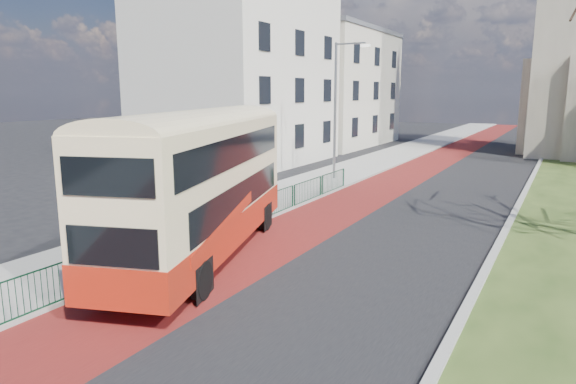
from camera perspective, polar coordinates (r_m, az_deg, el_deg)
The scene contains 11 objects.
ground at distance 14.15m, azimuth -8.02°, elevation -11.07°, with size 160.00×160.00×0.00m, color black.
road_carriageway at distance 31.56m, azimuth 16.62°, elevation 0.94°, with size 9.00×120.00×0.01m, color black.
bus_lane at distance 32.22m, azimuth 11.94°, elevation 1.37°, with size 3.40×120.00×0.01m, color #591414.
pavement_west at distance 33.49m, azimuth 5.72°, elevation 2.01°, with size 4.00×120.00×0.12m, color gray.
kerb_west at distance 32.77m, azimuth 8.93°, elevation 1.74°, with size 0.25×120.00×0.13m, color #999993.
kerb_east at distance 32.90m, azimuth 25.22°, elevation 0.85°, with size 0.25×80.00×0.13m, color #999993.
pedestrian_railing at distance 18.70m, azimuth -7.98°, elevation -3.76°, with size 0.07×24.00×1.12m.
street_block_near at distance 39.18m, azimuth -5.38°, elevation 12.80°, with size 10.30×14.30×13.00m.
street_block_far at distance 53.18m, azimuth 4.55°, elevation 11.54°, with size 10.30×16.30×11.50m.
streetlamp at distance 30.99m, azimuth 5.52°, elevation 9.71°, with size 2.13×0.18×8.00m.
bus at distance 16.49m, azimuth -9.58°, elevation 1.49°, with size 5.71×11.17×4.57m.
Camera 1 is at (7.96, -10.43, 5.31)m, focal length 32.00 mm.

